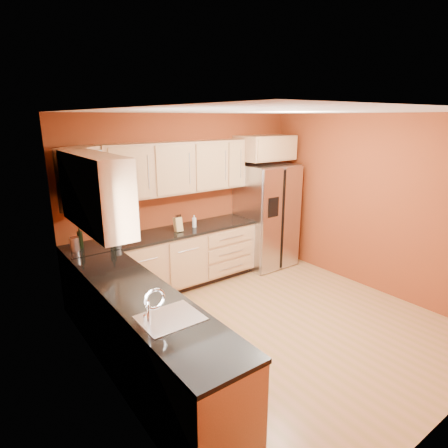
{
  "coord_description": "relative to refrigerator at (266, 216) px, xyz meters",
  "views": [
    {
      "loc": [
        -2.99,
        -3.01,
        2.54
      ],
      "look_at": [
        -0.09,
        0.9,
        1.15
      ],
      "focal_mm": 30.0,
      "sensor_mm": 36.0,
      "label": 1
    }
  ],
  "objects": [
    {
      "name": "countertop_left",
      "position": [
        -3.04,
        -1.62,
        0.01
      ],
      "size": [
        0.62,
        2.8,
        0.04
      ],
      "primitive_type": "cube",
      "color": "black",
      "rests_on": "base_cabinets_left"
    },
    {
      "name": "floor",
      "position": [
        -1.35,
        -1.62,
        -0.89
      ],
      "size": [
        4.0,
        4.0,
        0.0
      ],
      "primitive_type": "plane",
      "color": "#A87E41",
      "rests_on": "ground"
    },
    {
      "name": "wall_back",
      "position": [
        -1.35,
        0.38,
        0.41
      ],
      "size": [
        4.0,
        0.04,
        2.6
      ],
      "primitive_type": "cube",
      "color": "maroon",
      "rests_on": "floor"
    },
    {
      "name": "soap_dispenser",
      "position": [
        -1.43,
        0.05,
        0.12
      ],
      "size": [
        0.08,
        0.08,
        0.18
      ],
      "primitive_type": "cylinder",
      "rotation": [
        0.0,
        0.0,
        0.31
      ],
      "color": "white",
      "rests_on": "countertop_back"
    },
    {
      "name": "over_fridge_cabinet",
      "position": [
        0.0,
        0.07,
        1.16
      ],
      "size": [
        0.92,
        0.6,
        0.4
      ],
      "primitive_type": "cube",
      "color": "#A88052",
      "rests_on": "wall_back"
    },
    {
      "name": "sink_faucet",
      "position": [
        -3.04,
        -2.12,
        0.18
      ],
      "size": [
        0.5,
        0.42,
        0.3
      ],
      "primitive_type": null,
      "color": "white",
      "rests_on": "countertop_left"
    },
    {
      "name": "wall_right",
      "position": [
        0.65,
        -1.62,
        0.41
      ],
      "size": [
        0.04,
        4.0,
        2.6
      ],
      "primitive_type": "cube",
      "color": "maroon",
      "rests_on": "floor"
    },
    {
      "name": "wine_bottle_a",
      "position": [
        -3.11,
        0.12,
        0.18
      ],
      "size": [
        0.09,
        0.09,
        0.3
      ],
      "primitive_type": null,
      "rotation": [
        0.0,
        0.0,
        0.3
      ],
      "color": "black",
      "rests_on": "countertop_back"
    },
    {
      "name": "knife_block",
      "position": [
        -1.74,
        0.01,
        0.13
      ],
      "size": [
        0.11,
        0.1,
        0.21
      ],
      "primitive_type": "cube",
      "rotation": [
        0.0,
        0.0,
        -0.03
      ],
      "color": "tan",
      "rests_on": "countertop_back"
    },
    {
      "name": "countertop_back",
      "position": [
        -1.9,
        0.06,
        0.01
      ],
      "size": [
        2.9,
        0.62,
        0.04
      ],
      "primitive_type": "cube",
      "color": "black",
      "rests_on": "base_cabinets_back"
    },
    {
      "name": "refrigerator",
      "position": [
        0.0,
        0.0,
        0.0
      ],
      "size": [
        0.9,
        0.75,
        1.78
      ],
      "primitive_type": "cube",
      "color": "silver",
      "rests_on": "floor"
    },
    {
      "name": "canister_left",
      "position": [
        -2.65,
        0.06,
        0.12
      ],
      "size": [
        0.13,
        0.13,
        0.18
      ],
      "primitive_type": "cylinder",
      "rotation": [
        0.0,
        0.0,
        0.2
      ],
      "color": "silver",
      "rests_on": "countertop_back"
    },
    {
      "name": "upper_cabinets_back",
      "position": [
        -1.6,
        0.21,
        0.94
      ],
      "size": [
        2.3,
        0.33,
        0.75
      ],
      "primitive_type": "cube",
      "color": "#A88052",
      "rests_on": "wall_back"
    },
    {
      "name": "corner_upper_cabinet",
      "position": [
        -3.02,
        0.04,
        0.94
      ],
      "size": [
        0.67,
        0.67,
        0.75
      ],
      "primitive_type": "cube",
      "rotation": [
        0.0,
        0.0,
        0.79
      ],
      "color": "#A88052",
      "rests_on": "wall_back"
    },
    {
      "name": "window",
      "position": [
        -3.33,
        -2.12,
        0.66
      ],
      "size": [
        0.03,
        0.9,
        1.0
      ],
      "primitive_type": "cube",
      "color": "white",
      "rests_on": "wall_left"
    },
    {
      "name": "wall_left",
      "position": [
        -3.35,
        -1.62,
        0.41
      ],
      "size": [
        0.04,
        4.0,
        2.6
      ],
      "primitive_type": "cube",
      "color": "maroon",
      "rests_on": "floor"
    },
    {
      "name": "upper_cabinets_left",
      "position": [
        -3.19,
        -0.9,
        0.94
      ],
      "size": [
        0.33,
        1.35,
        0.75
      ],
      "primitive_type": "cube",
      "color": "#A88052",
      "rests_on": "wall_left"
    },
    {
      "name": "wine_bottle_b",
      "position": [
        -2.73,
        0.01,
        0.19
      ],
      "size": [
        0.07,
        0.07,
        0.32
      ],
      "primitive_type": null,
      "rotation": [
        0.0,
        0.0,
        0.02
      ],
      "color": "black",
      "rests_on": "countertop_back"
    },
    {
      "name": "base_cabinets_left",
      "position": [
        -3.05,
        -1.62,
        -0.45
      ],
      "size": [
        0.6,
        2.8,
        0.88
      ],
      "primitive_type": "cube",
      "color": "#A88052",
      "rests_on": "floor"
    },
    {
      "name": "ceiling",
      "position": [
        -1.35,
        -1.62,
        1.71
      ],
      "size": [
        4.0,
        4.0,
        0.0
      ],
      "primitive_type": "plane",
      "color": "white",
      "rests_on": "wall_back"
    },
    {
      "name": "canister_right",
      "position": [
        -3.2,
        0.04,
        0.12
      ],
      "size": [
        0.15,
        0.15,
        0.18
      ],
      "primitive_type": "cylinder",
      "rotation": [
        0.0,
        0.0,
        -0.43
      ],
      "color": "silver",
      "rests_on": "countertop_back"
    },
    {
      "name": "base_cabinets_back",
      "position": [
        -1.9,
        0.07,
        -0.45
      ],
      "size": [
        2.9,
        0.6,
        0.88
      ],
      "primitive_type": "cube",
      "color": "#A88052",
      "rests_on": "floor"
    }
  ]
}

